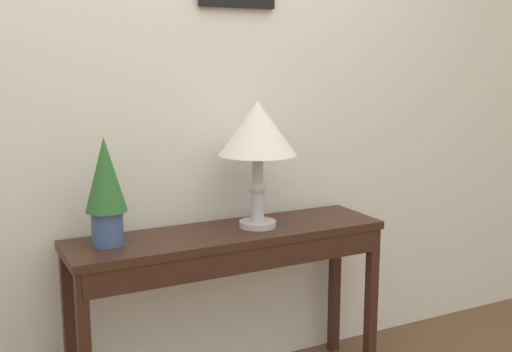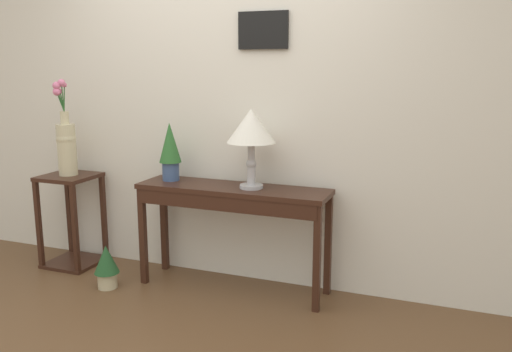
{
  "view_description": "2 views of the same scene",
  "coord_description": "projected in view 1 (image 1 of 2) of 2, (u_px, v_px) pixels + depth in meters",
  "views": [
    {
      "loc": [
        -0.93,
        -1.15,
        1.48
      ],
      "look_at": [
        0.25,
        1.16,
        0.99
      ],
      "focal_mm": 44.05,
      "sensor_mm": 36.0,
      "label": 1
    },
    {
      "loc": [
        1.6,
        -2.12,
        1.58
      ],
      "look_at": [
        0.33,
        1.17,
        0.85
      ],
      "focal_mm": 37.42,
      "sensor_mm": 36.0,
      "label": 2
    }
  ],
  "objects": [
    {
      "name": "back_wall_with_art",
      "position": [
        172.0,
        76.0,
        2.72
      ],
      "size": [
        9.0,
        0.13,
        2.8
      ],
      "color": "silver",
      "rests_on": "ground"
    },
    {
      "name": "console_table",
      "position": [
        231.0,
        256.0,
        2.67
      ],
      "size": [
        1.37,
        0.36,
        0.76
      ],
      "color": "#381E14",
      "rests_on": "ground"
    },
    {
      "name": "table_lamp",
      "position": [
        258.0,
        133.0,
        2.65
      ],
      "size": [
        0.33,
        0.33,
        0.54
      ],
      "color": "#B7B7BC",
      "rests_on": "console_table"
    },
    {
      "name": "potted_plant_on_console",
      "position": [
        106.0,
        186.0,
        2.42
      ],
      "size": [
        0.16,
        0.16,
        0.43
      ],
      "color": "#3D5684",
      "rests_on": "console_table"
    }
  ]
}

